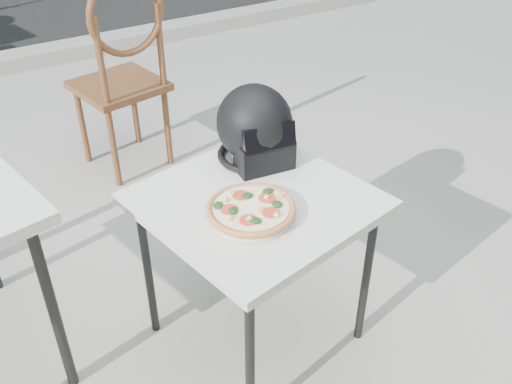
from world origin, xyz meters
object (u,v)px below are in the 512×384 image
cafe_table_main (256,212)px  plate (251,214)px  pizza (251,209)px  helmet (256,128)px  cafe_chair_main (123,65)px

cafe_table_main → plate: size_ratio=2.28×
cafe_table_main → pizza: pizza is taller
cafe_table_main → helmet: size_ratio=2.53×
plate → cafe_chair_main: 1.56m
plate → pizza: size_ratio=1.20×
pizza → helmet: (0.21, 0.31, 0.10)m
helmet → cafe_chair_main: (-0.07, 1.25, -0.17)m
cafe_table_main → plate: 0.13m
plate → pizza: (0.00, 0.00, 0.02)m
plate → helmet: helmet is taller
plate → cafe_chair_main: (0.14, 1.56, -0.04)m
cafe_table_main → helmet: 0.32m
plate → pizza: bearing=74.6°
cafe_table_main → plate: bearing=-130.5°
plate → pizza: pizza is taller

